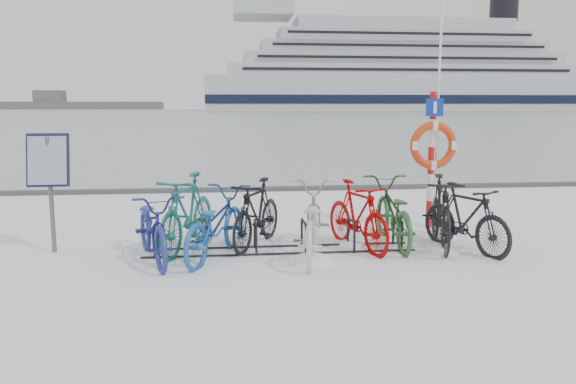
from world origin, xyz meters
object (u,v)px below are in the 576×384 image
info_board (49,167)px  cruise_ferry (398,76)px  lifebuoy_station (433,146)px  bike_rack (280,239)px

info_board → cruise_ferry: (63.49, 188.77, 10.98)m
lifebuoy_station → cruise_ferry: size_ratio=0.03×
lifebuoy_station → info_board: bearing=-170.5°
bike_rack → cruise_ferry: (60.17, 189.06, 12.07)m
bike_rack → lifebuoy_station: 3.35m
lifebuoy_station → bike_rack: bearing=-154.9°
info_board → lifebuoy_station: (6.12, 1.03, 0.19)m
bike_rack → info_board: (-3.32, 0.28, 1.08)m
bike_rack → info_board: bearing=175.1°
bike_rack → lifebuoy_station: size_ratio=0.92×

